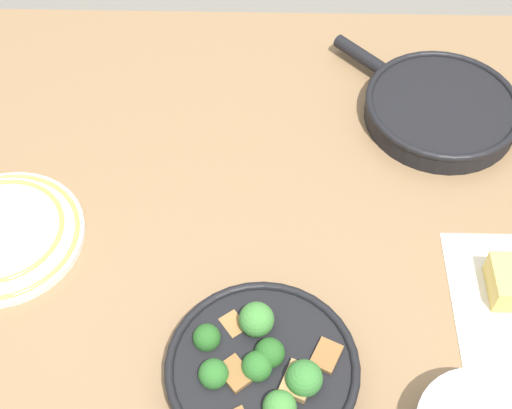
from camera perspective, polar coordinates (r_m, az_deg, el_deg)
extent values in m
plane|color=slate|center=(1.74, 0.00, -15.97)|extent=(14.00, 14.00, 0.00)
cube|color=olive|center=(1.09, 0.00, -1.13)|extent=(1.31, 0.98, 0.03)
cylinder|color=#BCBCC1|center=(1.76, -19.39, 3.01)|extent=(0.05, 0.05, 0.73)
cylinder|color=black|center=(0.92, 0.50, -13.30)|extent=(0.24, 0.24, 0.04)
torus|color=black|center=(0.90, 0.51, -12.81)|extent=(0.24, 0.24, 0.01)
cylinder|color=#205218|center=(0.93, 1.08, -12.44)|extent=(0.01, 0.01, 0.02)
sphere|color=#286023|center=(0.91, 1.11, -11.79)|extent=(0.04, 0.04, 0.04)
cylinder|color=#205218|center=(0.94, -3.89, -11.21)|extent=(0.01, 0.01, 0.02)
sphere|color=#286023|center=(0.92, -3.97, -10.58)|extent=(0.04, 0.04, 0.04)
cylinder|color=#245B1C|center=(0.92, -3.35, -13.99)|extent=(0.01, 0.01, 0.02)
sphere|color=#2D6B28|center=(0.89, -3.42, -13.38)|extent=(0.04, 0.04, 0.04)
cylinder|color=#245B1C|center=(0.92, 0.08, -13.46)|extent=(0.01, 0.01, 0.02)
sphere|color=#2D6B28|center=(0.90, 0.08, -12.82)|extent=(0.04, 0.04, 0.04)
sphere|color=#428438|center=(0.87, 1.91, -15.89)|extent=(0.04, 0.04, 0.04)
cylinder|color=#357027|center=(0.94, 0.04, -10.02)|extent=(0.02, 0.02, 0.03)
sphere|color=#428438|center=(0.92, 0.04, -9.18)|extent=(0.05, 0.05, 0.05)
cylinder|color=#2C6823|center=(0.91, 3.77, -14.44)|extent=(0.02, 0.02, 0.03)
sphere|color=#387A33|center=(0.89, 3.87, -13.70)|extent=(0.05, 0.05, 0.05)
cube|color=#AD7F4C|center=(0.91, 3.33, -14.25)|extent=(0.05, 0.06, 0.04)
cube|color=olive|center=(0.92, 5.57, -12.30)|extent=(0.05, 0.05, 0.03)
cube|color=#9E703D|center=(0.94, -1.80, -9.90)|extent=(0.04, 0.04, 0.03)
cube|color=olive|center=(0.91, -1.66, -13.71)|extent=(0.05, 0.05, 0.03)
cylinder|color=black|center=(1.23, 14.57, 7.25)|extent=(0.25, 0.25, 0.04)
torus|color=black|center=(1.22, 14.74, 7.87)|extent=(0.26, 0.26, 0.01)
cylinder|color=black|center=(1.30, 8.36, 11.73)|extent=(0.09, 0.10, 0.02)
cylinder|color=#DBC156|center=(1.23, 14.57, 7.27)|extent=(0.21, 0.21, 0.02)
ellipsoid|color=tan|center=(1.29, 18.48, 7.81)|extent=(0.06, 0.07, 0.02)
cylinder|color=white|center=(1.11, -19.60, -2.44)|extent=(0.24, 0.24, 0.01)
torus|color=gold|center=(1.10, -19.68, -2.26)|extent=(0.23, 0.23, 0.01)
cylinder|color=white|center=(1.10, -19.76, -2.08)|extent=(0.20, 0.20, 0.01)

